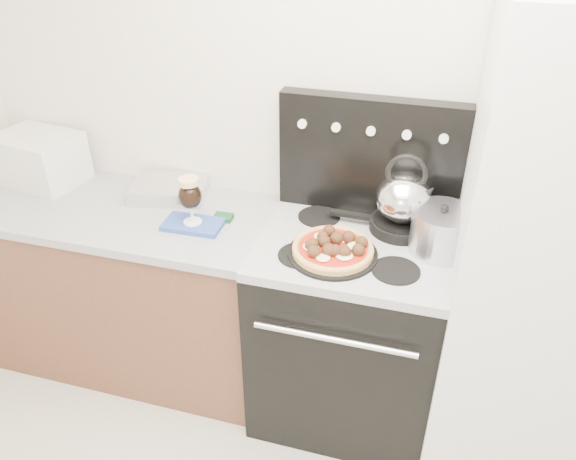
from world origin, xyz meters
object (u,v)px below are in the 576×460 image
(stove_body, at_px, (348,333))
(toaster_oven, at_px, (40,158))
(pizza, at_px, (333,248))
(skillet, at_px, (400,225))
(fridge, at_px, (545,268))
(beer_glass, at_px, (191,201))
(oven_mitt, at_px, (193,225))
(stock_pot, at_px, (441,232))
(pizza_pan, at_px, (333,253))
(base_cabinet, at_px, (128,289))
(tea_kettle, at_px, (404,194))

(stove_body, relative_size, toaster_oven, 2.36)
(pizza, distance_m, skillet, 0.34)
(fridge, relative_size, beer_glass, 9.06)
(oven_mitt, bearing_deg, fridge, 0.55)
(fridge, height_order, stock_pot, fridge)
(toaster_oven, bearing_deg, pizza_pan, -0.74)
(stove_body, xyz_separation_m, skillet, (0.16, 0.14, 0.50))
(base_cabinet, distance_m, beer_glass, 0.73)
(stock_pot, bearing_deg, toaster_oven, 176.09)
(base_cabinet, distance_m, stock_pot, 1.54)
(toaster_oven, bearing_deg, skillet, 9.02)
(tea_kettle, bearing_deg, stove_body, -124.77)
(tea_kettle, distance_m, stock_pot, 0.21)
(base_cabinet, distance_m, pizza, 1.17)
(base_cabinet, distance_m, oven_mitt, 0.64)
(pizza_pan, height_order, skillet, skillet)
(tea_kettle, height_order, stock_pot, tea_kettle)
(stove_body, distance_m, beer_glass, 0.90)
(toaster_oven, bearing_deg, pizza, -0.74)
(pizza_pan, relative_size, stock_pot, 1.51)
(oven_mitt, distance_m, tea_kettle, 0.88)
(pizza_pan, xyz_separation_m, tea_kettle, (0.23, 0.25, 0.16))
(fridge, xyz_separation_m, toaster_oven, (-2.24, 0.18, 0.07))
(stove_body, bearing_deg, skillet, 41.57)
(base_cabinet, bearing_deg, beer_glass, -8.43)
(toaster_oven, distance_m, pizza, 1.50)
(stove_body, relative_size, pizza_pan, 2.54)
(stove_body, relative_size, skillet, 3.51)
(stove_body, bearing_deg, base_cabinet, 178.70)
(beer_glass, height_order, pizza, beer_glass)
(fridge, distance_m, skillet, 0.56)
(base_cabinet, relative_size, pizza, 4.67)
(beer_glass, distance_m, stock_pot, 1.00)
(pizza_pan, bearing_deg, oven_mitt, 173.36)
(pizza_pan, bearing_deg, skillet, 48.02)
(fridge, bearing_deg, stove_body, 177.95)
(toaster_oven, relative_size, beer_glass, 1.77)
(toaster_oven, xyz_separation_m, oven_mitt, (0.86, -0.20, -0.11))
(toaster_oven, height_order, tea_kettle, tea_kettle)
(oven_mitt, xyz_separation_m, pizza_pan, (0.61, -0.07, 0.02))
(stove_body, xyz_separation_m, oven_mitt, (-0.68, -0.04, 0.47))
(base_cabinet, distance_m, fridge, 1.88)
(pizza_pan, bearing_deg, toaster_oven, 169.75)
(base_cabinet, bearing_deg, tea_kettle, 5.33)
(fridge, distance_m, pizza_pan, 0.77)
(beer_glass, xyz_separation_m, pizza, (0.61, -0.07, -0.07))
(fridge, bearing_deg, pizza_pan, -173.70)
(skillet, distance_m, tea_kettle, 0.14)
(pizza_pan, relative_size, tea_kettle, 1.42)
(skillet, height_order, tea_kettle, tea_kettle)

